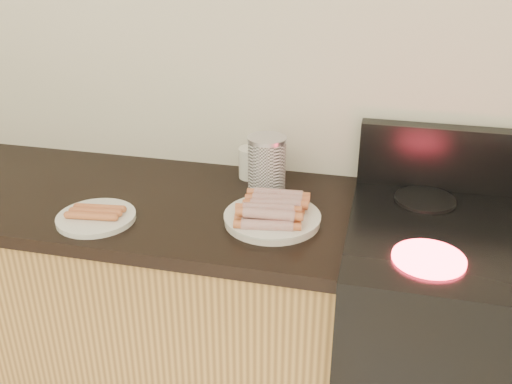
% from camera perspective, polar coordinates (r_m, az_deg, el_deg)
% --- Properties ---
extents(wall_back, '(4.00, 0.04, 2.60)m').
position_cam_1_polar(wall_back, '(1.86, -1.58, 13.99)').
color(wall_back, silver).
rests_on(wall_back, ground).
extents(cabinet_base, '(2.20, 0.59, 0.86)m').
position_cam_1_polar(cabinet_base, '(2.24, -21.32, -10.13)').
color(cabinet_base, '#AD813F').
rests_on(cabinet_base, floor).
extents(counter_slab, '(2.20, 0.62, 0.04)m').
position_cam_1_polar(counter_slab, '(2.03, -23.31, 0.34)').
color(counter_slab, black).
rests_on(counter_slab, cabinet_base).
extents(stove, '(0.76, 0.65, 0.91)m').
position_cam_1_polar(stove, '(1.91, 20.20, -16.02)').
color(stove, black).
rests_on(stove, floor).
extents(stove_panel, '(0.76, 0.06, 0.20)m').
position_cam_1_polar(stove_panel, '(1.87, 21.99, 2.86)').
color(stove_panel, black).
rests_on(stove_panel, stove).
extents(burner_near_left, '(0.18, 0.18, 0.01)m').
position_cam_1_polar(burner_near_left, '(1.48, 16.89, -6.38)').
color(burner_near_left, '#FF1E2D').
rests_on(burner_near_left, stove).
extents(burner_far_left, '(0.18, 0.18, 0.01)m').
position_cam_1_polar(burner_far_left, '(1.78, 16.54, -0.72)').
color(burner_far_left, black).
rests_on(burner_far_left, stove).
extents(main_plate, '(0.33, 0.33, 0.02)m').
position_cam_1_polar(main_plate, '(1.61, 1.63, -2.75)').
color(main_plate, silver).
rests_on(main_plate, counter_slab).
extents(side_plate, '(0.23, 0.23, 0.02)m').
position_cam_1_polar(side_plate, '(1.68, -15.69, -2.49)').
color(side_plate, white).
rests_on(side_plate, counter_slab).
extents(hotdog_pile, '(0.14, 0.20, 0.06)m').
position_cam_1_polar(hotdog_pile, '(1.59, 1.65, -1.62)').
color(hotdog_pile, brown).
rests_on(hotdog_pile, main_plate).
extents(plain_sausages, '(0.14, 0.09, 0.02)m').
position_cam_1_polar(plain_sausages, '(1.68, -15.76, -1.92)').
color(plain_sausages, tan).
rests_on(plain_sausages, side_plate).
extents(canister, '(0.12, 0.12, 0.19)m').
position_cam_1_polar(canister, '(1.75, 1.09, 2.67)').
color(canister, white).
rests_on(canister, counter_slab).
extents(mug, '(0.11, 0.11, 0.10)m').
position_cam_1_polar(mug, '(1.88, -0.50, 2.94)').
color(mug, white).
rests_on(mug, counter_slab).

